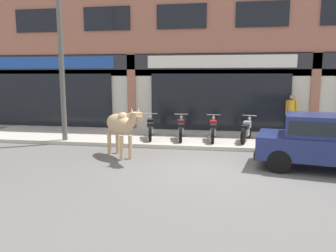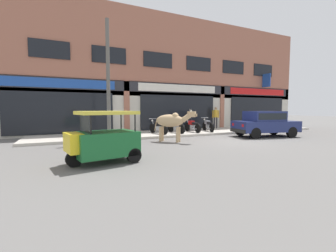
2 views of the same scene
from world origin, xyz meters
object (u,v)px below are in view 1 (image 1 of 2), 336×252
(pedestrian, at_px, (291,110))
(utility_pole, at_px, (61,60))
(car_0, at_px, (326,140))
(motorcycle_1, at_px, (181,129))
(cow, at_px, (121,125))
(motorcycle_2, at_px, (213,129))
(motorcycle_0, at_px, (150,128))
(motorcycle_3, at_px, (246,130))

(pedestrian, distance_m, utility_pole, 8.97)
(pedestrian, bearing_deg, car_0, -90.25)
(motorcycle_1, bearing_deg, car_0, -35.09)
(cow, bearing_deg, motorcycle_2, 43.44)
(cow, xyz_separation_m, motorcycle_2, (2.70, 2.55, -0.49))
(motorcycle_2, bearing_deg, pedestrian, 28.64)
(cow, xyz_separation_m, car_0, (5.71, -0.41, -0.19))
(motorcycle_1, height_order, motorcycle_2, same)
(motorcycle_0, xyz_separation_m, motorcycle_1, (1.16, -0.01, 0.00))
(car_0, distance_m, motorcycle_1, 5.13)
(motorcycle_3, bearing_deg, cow, -146.63)
(motorcycle_0, bearing_deg, cow, -97.82)
(motorcycle_1, height_order, utility_pole, utility_pole)
(motorcycle_3, relative_size, pedestrian, 1.12)
(motorcycle_0, relative_size, motorcycle_3, 1.00)
(car_0, bearing_deg, motorcycle_1, 144.91)
(car_0, xyz_separation_m, motorcycle_0, (-5.36, 2.95, -0.30))
(motorcycle_1, height_order, pedestrian, pedestrian)
(cow, bearing_deg, car_0, -4.10)
(car_0, distance_m, motorcycle_2, 4.23)
(car_0, relative_size, motorcycle_0, 2.12)
(cow, distance_m, motorcycle_1, 2.99)
(motorcycle_0, relative_size, motorcycle_1, 0.99)
(cow, relative_size, motorcycle_3, 0.95)
(cow, distance_m, motorcycle_0, 2.61)
(motorcycle_0, xyz_separation_m, pedestrian, (5.38, 1.66, 0.60))
(pedestrian, bearing_deg, utility_pole, -163.05)
(motorcycle_1, bearing_deg, motorcycle_2, 0.84)
(cow, height_order, motorcycle_3, cow)
(pedestrian, bearing_deg, motorcycle_3, -138.15)
(motorcycle_0, bearing_deg, utility_pole, -163.48)
(cow, distance_m, motorcycle_3, 4.68)
(motorcycle_3, bearing_deg, utility_pole, -172.12)
(car_0, distance_m, utility_pole, 8.90)
(car_0, bearing_deg, motorcycle_2, 135.45)
(car_0, relative_size, motorcycle_3, 2.13)
(car_0, distance_m, pedestrian, 4.63)
(car_0, xyz_separation_m, motorcycle_1, (-4.19, 2.95, -0.30))
(car_0, bearing_deg, motorcycle_3, 121.56)
(cow, relative_size, pedestrian, 1.06)
(cow, xyz_separation_m, pedestrian, (5.73, 4.21, 0.11))
(motorcycle_0, height_order, pedestrian, pedestrian)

